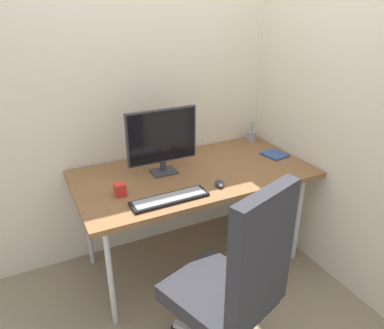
# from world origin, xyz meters

# --- Properties ---
(ground_plane) EXTENTS (8.00, 8.00, 0.00)m
(ground_plane) POSITION_xyz_m (0.00, 0.00, 0.00)
(ground_plane) COLOR gray
(wall_back) EXTENTS (3.42, 0.04, 2.80)m
(wall_back) POSITION_xyz_m (0.00, 0.44, 1.40)
(wall_back) COLOR beige
(wall_back) RESTS_ON ground_plane
(wall_side_right) EXTENTS (0.04, 2.65, 2.80)m
(wall_side_right) POSITION_xyz_m (0.83, -0.27, 1.40)
(wall_side_right) COLOR beige
(wall_side_right) RESTS_ON ground_plane
(desk) EXTENTS (1.59, 0.83, 0.74)m
(desk) POSITION_xyz_m (0.00, 0.00, 0.70)
(desk) COLOR brown
(desk) RESTS_ON ground_plane
(office_chair) EXTENTS (0.58, 0.63, 1.11)m
(office_chair) POSITION_xyz_m (-0.21, -0.86, 0.55)
(office_chair) COLOR black
(office_chair) RESTS_ON ground_plane
(monitor) EXTENTS (0.48, 0.13, 0.44)m
(monitor) POSITION_xyz_m (-0.19, 0.09, 0.98)
(monitor) COLOR #333338
(monitor) RESTS_ON desk
(keyboard) EXTENTS (0.47, 0.13, 0.02)m
(keyboard) POSITION_xyz_m (-0.30, -0.28, 0.75)
(keyboard) COLOR black
(keyboard) RESTS_ON desk
(mouse) EXTENTS (0.08, 0.12, 0.03)m
(mouse) POSITION_xyz_m (0.05, -0.25, 0.76)
(mouse) COLOR #333338
(mouse) RESTS_ON desk
(pen_holder) EXTENTS (0.07, 0.07, 0.17)m
(pen_holder) POSITION_xyz_m (0.69, 0.32, 0.79)
(pen_holder) COLOR gray
(pen_holder) RESTS_ON desk
(notebook) EXTENTS (0.18, 0.19, 0.02)m
(notebook) POSITION_xyz_m (0.67, -0.01, 0.75)
(notebook) COLOR #334C8C
(notebook) RESTS_ON desk
(desk_clamp_accessory) EXTENTS (0.06, 0.06, 0.08)m
(desk_clamp_accessory) POSITION_xyz_m (-0.54, -0.09, 0.78)
(desk_clamp_accessory) COLOR red
(desk_clamp_accessory) RESTS_ON desk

